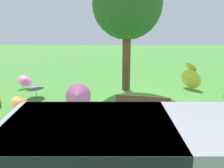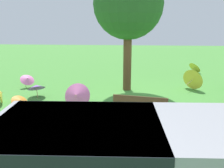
{
  "view_description": "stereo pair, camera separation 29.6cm",
  "coord_description": "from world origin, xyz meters",
  "px_view_note": "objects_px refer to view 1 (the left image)",
  "views": [
    {
      "loc": [
        0.51,
        10.22,
        3.04
      ],
      "look_at": [
        0.84,
        1.09,
        0.6
      ],
      "focal_mm": 38.48,
      "sensor_mm": 36.0,
      "label": 1
    },
    {
      "loc": [
        0.21,
        10.2,
        3.04
      ],
      "look_at": [
        0.84,
        1.09,
        0.6
      ],
      "focal_mm": 38.48,
      "sensor_mm": 36.0,
      "label": 2
    }
  ],
  "objects_px": {
    "parasol_orange_3": "(20,102)",
    "parasol_yellow_2": "(192,78)",
    "parasol_pink_3": "(25,80)",
    "shade_tree": "(127,5)",
    "parasol_yellow_1": "(192,67)",
    "parasol_pink_2": "(77,96)",
    "van_dark": "(137,158)",
    "parasol_purple_0": "(35,87)",
    "park_bench": "(143,109)"
  },
  "relations": [
    {
      "from": "parasol_pink_2",
      "to": "parasol_pink_3",
      "type": "relative_size",
      "value": 1.13
    },
    {
      "from": "van_dark",
      "to": "parasol_yellow_1",
      "type": "bearing_deg",
      "value": -110.09
    },
    {
      "from": "parasol_pink_3",
      "to": "shade_tree",
      "type": "bearing_deg",
      "value": 179.7
    },
    {
      "from": "parasol_pink_2",
      "to": "parasol_pink_3",
      "type": "bearing_deg",
      "value": -41.19
    },
    {
      "from": "parasol_pink_2",
      "to": "parasol_yellow_2",
      "type": "height_order",
      "value": "parasol_yellow_2"
    },
    {
      "from": "park_bench",
      "to": "parasol_pink_2",
      "type": "relative_size",
      "value": 1.71
    },
    {
      "from": "van_dark",
      "to": "parasol_purple_0",
      "type": "relative_size",
      "value": 4.89
    },
    {
      "from": "van_dark",
      "to": "parasol_pink_3",
      "type": "bearing_deg",
      "value": -56.89
    },
    {
      "from": "park_bench",
      "to": "parasol_yellow_1",
      "type": "xyz_separation_m",
      "value": [
        -3.6,
        -7.56,
        -0.13
      ]
    },
    {
      "from": "parasol_pink_2",
      "to": "parasol_yellow_1",
      "type": "xyz_separation_m",
      "value": [
        -5.78,
        -6.35,
        -0.12
      ]
    },
    {
      "from": "shade_tree",
      "to": "parasol_purple_0",
      "type": "bearing_deg",
      "value": 19.61
    },
    {
      "from": "parasol_yellow_2",
      "to": "park_bench",
      "type": "bearing_deg",
      "value": 56.9
    },
    {
      "from": "park_bench",
      "to": "parasol_yellow_1",
      "type": "relative_size",
      "value": 1.74
    },
    {
      "from": "parasol_orange_3",
      "to": "parasol_yellow_2",
      "type": "distance_m",
      "value": 7.37
    },
    {
      "from": "parasol_pink_3",
      "to": "parasol_yellow_2",
      "type": "distance_m",
      "value": 7.61
    },
    {
      "from": "parasol_orange_3",
      "to": "parasol_yellow_2",
      "type": "relative_size",
      "value": 0.77
    },
    {
      "from": "parasol_pink_2",
      "to": "parasol_yellow_2",
      "type": "relative_size",
      "value": 0.97
    },
    {
      "from": "van_dark",
      "to": "parasol_pink_3",
      "type": "xyz_separation_m",
      "value": [
        4.61,
        -7.07,
        -0.51
      ]
    },
    {
      "from": "parasol_pink_2",
      "to": "parasol_pink_3",
      "type": "xyz_separation_m",
      "value": [
        2.83,
        -2.48,
        -0.05
      ]
    },
    {
      "from": "parasol_purple_0",
      "to": "parasol_yellow_1",
      "type": "bearing_deg",
      "value": -145.93
    },
    {
      "from": "park_bench",
      "to": "shade_tree",
      "type": "height_order",
      "value": "shade_tree"
    },
    {
      "from": "parasol_purple_0",
      "to": "parasol_yellow_1",
      "type": "xyz_separation_m",
      "value": [
        -7.69,
        -5.2,
        -0.08
      ]
    },
    {
      "from": "park_bench",
      "to": "parasol_yellow_2",
      "type": "height_order",
      "value": "parasol_yellow_2"
    },
    {
      "from": "shade_tree",
      "to": "parasol_yellow_1",
      "type": "xyz_separation_m",
      "value": [
        -4.02,
        -3.89,
        -3.31
      ]
    },
    {
      "from": "parasol_pink_2",
      "to": "van_dark",
      "type": "bearing_deg",
      "value": 111.19
    },
    {
      "from": "park_bench",
      "to": "parasol_purple_0",
      "type": "relative_size",
      "value": 1.74
    },
    {
      "from": "parasol_pink_2",
      "to": "parasol_yellow_2",
      "type": "distance_m",
      "value": 5.51
    },
    {
      "from": "van_dark",
      "to": "parasol_yellow_1",
      "type": "xyz_separation_m",
      "value": [
        -4.0,
        -10.94,
        -0.57
      ]
    },
    {
      "from": "van_dark",
      "to": "park_bench",
      "type": "relative_size",
      "value": 2.81
    },
    {
      "from": "park_bench",
      "to": "shade_tree",
      "type": "xyz_separation_m",
      "value": [
        0.42,
        -3.66,
        3.19
      ]
    },
    {
      "from": "parasol_yellow_1",
      "to": "parasol_yellow_2",
      "type": "height_order",
      "value": "parasol_yellow_2"
    },
    {
      "from": "parasol_purple_0",
      "to": "parasol_pink_3",
      "type": "distance_m",
      "value": 1.62
    },
    {
      "from": "parasol_purple_0",
      "to": "parasol_yellow_2",
      "type": "bearing_deg",
      "value": -166.43
    },
    {
      "from": "shade_tree",
      "to": "parasol_pink_2",
      "type": "distance_m",
      "value": 4.4
    },
    {
      "from": "shade_tree",
      "to": "parasol_pink_2",
      "type": "xyz_separation_m",
      "value": [
        1.76,
        2.45,
        -3.19
      ]
    },
    {
      "from": "park_bench",
      "to": "parasol_purple_0",
      "type": "distance_m",
      "value": 4.72
    },
    {
      "from": "parasol_orange_3",
      "to": "shade_tree",
      "type": "bearing_deg",
      "value": -142.88
    },
    {
      "from": "shade_tree",
      "to": "parasol_yellow_1",
      "type": "height_order",
      "value": "shade_tree"
    },
    {
      "from": "parasol_purple_0",
      "to": "parasol_orange_3",
      "type": "distance_m",
      "value": 1.48
    },
    {
      "from": "park_bench",
      "to": "shade_tree",
      "type": "distance_m",
      "value": 4.87
    },
    {
      "from": "parasol_yellow_1",
      "to": "shade_tree",
      "type": "bearing_deg",
      "value": 44.06
    },
    {
      "from": "shade_tree",
      "to": "parasol_yellow_1",
      "type": "bearing_deg",
      "value": -135.94
    },
    {
      "from": "parasol_yellow_2",
      "to": "parasol_pink_3",
      "type": "bearing_deg",
      "value": 2.12
    },
    {
      "from": "parasol_purple_0",
      "to": "parasol_yellow_2",
      "type": "distance_m",
      "value": 6.87
    },
    {
      "from": "parasol_yellow_1",
      "to": "parasol_pink_2",
      "type": "bearing_deg",
      "value": 47.66
    },
    {
      "from": "park_bench",
      "to": "parasol_yellow_2",
      "type": "xyz_separation_m",
      "value": [
        -2.59,
        -3.97,
        0.02
      ]
    },
    {
      "from": "park_bench",
      "to": "parasol_pink_3",
      "type": "distance_m",
      "value": 6.22
    },
    {
      "from": "parasol_yellow_1",
      "to": "parasol_orange_3",
      "type": "xyz_separation_m",
      "value": [
        7.7,
        6.68,
        -0.02
      ]
    },
    {
      "from": "parasol_yellow_1",
      "to": "parasol_yellow_2",
      "type": "xyz_separation_m",
      "value": [
        1.02,
        3.59,
        0.14
      ]
    },
    {
      "from": "parasol_purple_0",
      "to": "parasol_pink_3",
      "type": "xyz_separation_m",
      "value": [
        0.93,
        -1.33,
        -0.02
      ]
    }
  ]
}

